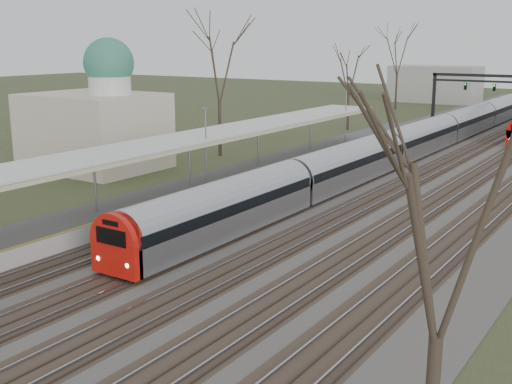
% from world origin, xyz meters
% --- Properties ---
extents(track_bed, '(24.00, 160.00, 0.22)m').
position_xyz_m(track_bed, '(0.26, 55.00, 0.06)').
color(track_bed, '#474442').
rests_on(track_bed, ground).
extents(platform, '(3.50, 69.00, 1.00)m').
position_xyz_m(platform, '(-9.05, 37.50, 0.50)').
color(platform, '#9E9B93').
rests_on(platform, ground).
extents(canopy, '(4.10, 50.00, 3.11)m').
position_xyz_m(canopy, '(-9.05, 32.99, 3.93)').
color(canopy, slate).
rests_on(canopy, platform).
extents(dome_building, '(10.00, 8.00, 10.30)m').
position_xyz_m(dome_building, '(-21.71, 38.00, 3.72)').
color(dome_building, beige).
rests_on(dome_building, ground).
extents(tree_west_far, '(5.50, 5.50, 11.33)m').
position_xyz_m(tree_west_far, '(-17.00, 48.00, 8.02)').
color(tree_west_far, '#2D231C').
rests_on(tree_west_far, ground).
extents(tree_east_near, '(4.50, 4.50, 9.27)m').
position_xyz_m(tree_east_near, '(13.00, 15.00, 6.55)').
color(tree_east_near, '#2D231C').
rests_on(tree_east_near, ground).
extents(train_near, '(2.62, 75.21, 3.05)m').
position_xyz_m(train_near, '(-2.50, 58.17, 1.48)').
color(train_near, '#A5A8AF').
rests_on(train_near, ground).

